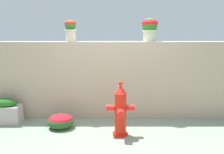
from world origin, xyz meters
TOP-DOWN VIEW (x-y plane):
  - ground_plane at (0.00, 0.00)m, footprint 24.00×24.00m
  - stone_wall at (0.00, 0.95)m, footprint 5.44×0.37m
  - potted_plant_1 at (-0.77, 0.94)m, footprint 0.23×0.23m
  - potted_plant_2 at (0.78, 0.96)m, footprint 0.31×0.31m
  - fire_hydrant at (0.18, 0.00)m, footprint 0.48×0.38m
  - flower_bush_left at (-0.89, 0.31)m, footprint 0.48×0.43m
  - planter_box at (-2.03, 0.54)m, footprint 0.64×0.31m

SIDE VIEW (x-z plane):
  - ground_plane at x=0.00m, z-range 0.00..0.00m
  - flower_bush_left at x=-0.89m, z-range 0.00..0.27m
  - planter_box at x=-2.03m, z-range -0.01..0.48m
  - fire_hydrant at x=0.18m, z-range -0.04..0.89m
  - stone_wall at x=0.00m, z-range 0.00..1.54m
  - potted_plant_1 at x=-0.77m, z-range 1.58..2.00m
  - potted_plant_2 at x=0.78m, z-range 1.58..2.04m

